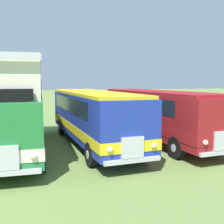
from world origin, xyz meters
The scene contains 3 objects.
bus_fifth_in_row centered at (3.96, 0.24, 2.36)m, with size 3.17×10.92×4.52m.
bus_sixth_in_row centered at (7.90, 0.23, 1.76)m, with size 2.91×10.93×2.99m.
bus_seventh_in_row centered at (11.85, 0.16, 1.76)m, with size 3.06×10.99×2.99m.
Camera 1 is at (4.26, -14.37, 3.55)m, focal length 43.54 mm.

